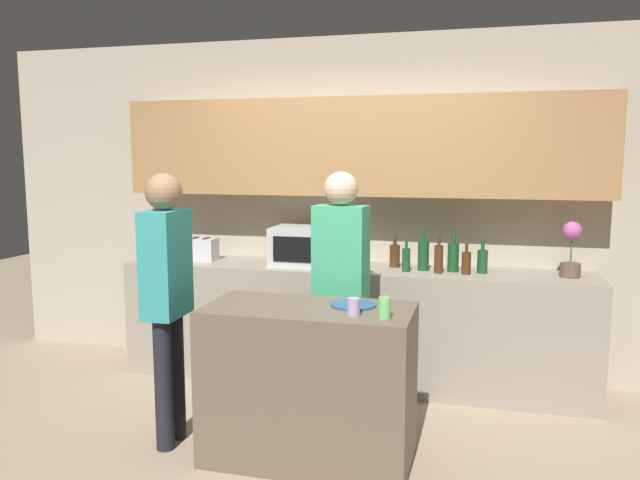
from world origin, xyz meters
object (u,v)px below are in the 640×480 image
(bottle_2, at_px, (423,255))
(bottle_4, at_px, (453,257))
(bottle_6, at_px, (482,261))
(bottle_5, at_px, (466,263))
(cup_1, at_px, (385,308))
(potted_plant, at_px, (571,249))
(plate_on_island, at_px, (354,305))
(bottle_0, at_px, (395,255))
(bottle_1, at_px, (406,259))
(bottle_3, at_px, (439,258))
(person_center, at_px, (167,286))
(microwave, at_px, (306,246))
(person_left, at_px, (341,275))
(cup_0, at_px, (354,307))
(toaster, at_px, (201,249))

(bottle_2, distance_m, bottle_4, 0.22)
(bottle_6, bearing_deg, bottle_5, -143.89)
(bottle_6, relative_size, cup_1, 2.05)
(potted_plant, relative_size, plate_on_island, 1.52)
(bottle_0, relative_size, bottle_2, 0.78)
(bottle_1, relative_size, bottle_4, 0.82)
(bottle_2, distance_m, bottle_3, 0.15)
(person_center, bearing_deg, bottle_5, 124.48)
(microwave, height_order, potted_plant, potted_plant)
(bottle_5, height_order, plate_on_island, bottle_5)
(person_left, bearing_deg, bottle_4, -125.89)
(potted_plant, xyz_separation_m, plate_on_island, (-1.30, -1.23, -0.19))
(bottle_0, height_order, bottle_5, bottle_0)
(person_left, bearing_deg, cup_0, 114.42)
(cup_1, bearing_deg, person_left, 119.61)
(bottle_5, bearing_deg, microwave, 176.47)
(person_center, bearing_deg, cup_0, 83.27)
(bottle_1, distance_m, bottle_5, 0.43)
(toaster, distance_m, person_center, 1.40)
(bottle_5, bearing_deg, toaster, 177.92)
(microwave, bearing_deg, potted_plant, 0.05)
(bottle_1, bearing_deg, potted_plant, 3.94)
(bottle_4, relative_size, bottle_5, 1.30)
(toaster, height_order, bottle_0, bottle_0)
(cup_1, relative_size, person_center, 0.07)
(person_left, xyz_separation_m, person_center, (-0.93, -0.59, -0.00))
(bottle_6, bearing_deg, bottle_0, 172.51)
(bottle_3, xyz_separation_m, cup_0, (-0.35, -1.35, -0.06))
(bottle_0, relative_size, person_left, 0.14)
(potted_plant, bearing_deg, bottle_5, -173.82)
(bottle_4, height_order, cup_1, bottle_4)
(bottle_0, xyz_separation_m, person_left, (-0.23, -0.84, -0.01))
(plate_on_island, bearing_deg, person_left, 111.29)
(microwave, height_order, cup_1, microwave)
(bottle_6, bearing_deg, person_center, -143.49)
(bottle_1, xyz_separation_m, bottle_2, (0.12, 0.08, 0.03))
(bottle_3, height_order, bottle_4, bottle_4)
(bottle_0, xyz_separation_m, bottle_2, (0.23, -0.09, 0.03))
(potted_plant, relative_size, bottle_0, 1.66)
(bottle_1, distance_m, bottle_3, 0.24)
(bottle_1, relative_size, person_left, 0.14)
(bottle_2, distance_m, cup_1, 1.46)
(microwave, relative_size, potted_plant, 1.32)
(cup_1, bearing_deg, bottle_4, 79.23)
(bottle_1, bearing_deg, bottle_0, 122.63)
(potted_plant, relative_size, bottle_3, 1.39)
(bottle_6, bearing_deg, person_left, -139.57)
(cup_1, bearing_deg, person_center, 175.13)
(microwave, xyz_separation_m, bottle_3, (1.03, -0.08, -0.04))
(bottle_2, bearing_deg, person_left, -121.28)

